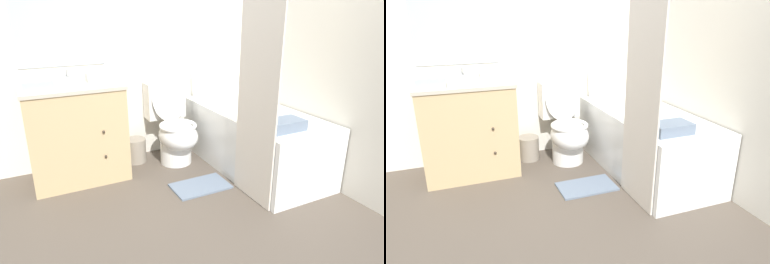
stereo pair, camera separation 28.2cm
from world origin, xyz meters
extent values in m
plane|color=brown|center=(0.00, 0.00, 0.00)|extent=(14.00, 14.00, 0.00)
cube|color=white|center=(0.00, 1.74, 1.25)|extent=(8.00, 0.05, 2.50)
cube|color=#B2BCC6|center=(-0.75, 1.71, 1.46)|extent=(0.77, 0.01, 0.93)
cube|color=white|center=(1.20, 0.86, 1.25)|extent=(0.05, 2.72, 2.50)
cube|color=tan|center=(-0.75, 1.44, 0.42)|extent=(0.81, 0.55, 0.84)
cube|color=beige|center=(-0.75, 1.44, 0.86)|extent=(0.83, 0.57, 0.03)
cylinder|color=white|center=(-0.75, 1.44, 0.82)|extent=(0.34, 0.34, 0.10)
sphere|color=#382D23|center=(-0.57, 1.16, 0.51)|extent=(0.02, 0.02, 0.02)
sphere|color=#382D23|center=(-0.57, 1.16, 0.28)|extent=(0.02, 0.02, 0.02)
cylinder|color=silver|center=(-0.75, 1.65, 0.89)|extent=(0.04, 0.04, 0.04)
cylinder|color=silver|center=(-0.75, 1.61, 0.95)|extent=(0.02, 0.11, 0.09)
cylinder|color=silver|center=(-0.81, 1.65, 0.89)|extent=(0.03, 0.03, 0.04)
cylinder|color=silver|center=(-0.70, 1.65, 0.89)|extent=(0.03, 0.03, 0.04)
cylinder|color=white|center=(0.17, 1.34, 0.11)|extent=(0.32, 0.32, 0.23)
ellipsoid|color=white|center=(0.17, 1.28, 0.31)|extent=(0.37, 0.48, 0.28)
torus|color=white|center=(0.17, 1.28, 0.41)|extent=(0.37, 0.37, 0.04)
cube|color=white|center=(0.17, 1.61, 0.60)|extent=(0.40, 0.18, 0.37)
ellipsoid|color=white|center=(0.17, 1.49, 0.63)|extent=(0.35, 0.14, 0.44)
cube|color=white|center=(0.80, 0.92, 0.29)|extent=(0.71, 1.59, 0.58)
cube|color=#ACB1B2|center=(0.80, 0.92, 0.57)|extent=(0.59, 1.47, 0.01)
cube|color=silver|center=(0.43, 0.41, 0.98)|extent=(0.02, 0.48, 1.96)
cylinder|color=gray|center=(-0.19, 1.54, 0.12)|extent=(0.21, 0.21, 0.24)
cube|color=white|center=(-0.54, 1.47, 0.91)|extent=(0.14, 0.14, 0.08)
ellipsoid|color=white|center=(-0.54, 1.47, 0.96)|extent=(0.06, 0.04, 0.03)
cylinder|color=silver|center=(-0.42, 1.51, 0.94)|extent=(0.07, 0.07, 0.13)
cylinder|color=silver|center=(-0.42, 1.51, 1.02)|extent=(0.04, 0.04, 0.03)
cube|color=silver|center=(-1.02, 1.27, 0.92)|extent=(0.23, 0.16, 0.09)
cube|color=slate|center=(0.68, 0.36, 0.62)|extent=(0.31, 0.20, 0.09)
cube|color=slate|center=(0.15, 0.76, 0.01)|extent=(0.50, 0.30, 0.02)
camera|label=1|loc=(-1.13, -1.60, 1.48)|focal=32.00mm
camera|label=2|loc=(-0.87, -1.71, 1.48)|focal=32.00mm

